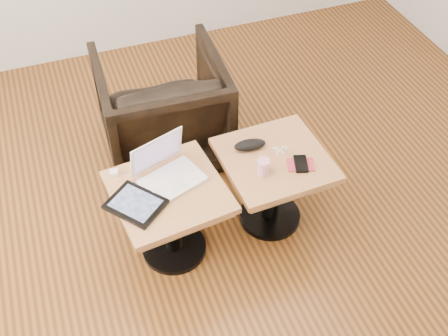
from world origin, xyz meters
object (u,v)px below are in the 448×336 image
object	(u,v)px
side_table_right	(274,174)
laptop	(167,171)
side_table_left	(170,206)
armchair	(163,107)
striped_cup	(263,167)

from	to	relation	value
side_table_right	laptop	distance (m)	0.61
side_table_left	laptop	distance (m)	0.19
side_table_right	laptop	world-z (taller)	laptop
laptop	armchair	size ratio (longest dim) A/B	0.48
striped_cup	armchair	world-z (taller)	armchair
side_table_right	striped_cup	bearing A→B (deg)	-144.30
laptop	striped_cup	distance (m)	0.49
side_table_left	striped_cup	bearing A→B (deg)	-12.57
side_table_right	laptop	bearing A→B (deg)	172.30
side_table_left	side_table_right	size ratio (longest dim) A/B	1.06
side_table_left	striped_cup	size ratio (longest dim) A/B	6.96
laptop	side_table_left	bearing A→B (deg)	-123.14
striped_cup	armchair	xyz separation A→B (m)	(-0.31, 0.88, -0.19)
side_table_right	striped_cup	distance (m)	0.22
side_table_left	side_table_right	world-z (taller)	same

